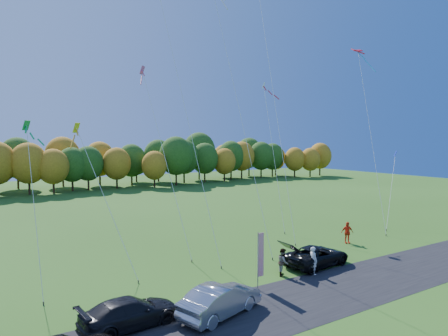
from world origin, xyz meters
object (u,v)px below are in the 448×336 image
silver_sedan (220,300)px  person_east (347,233)px  black_suv (317,256)px  feather_flag (260,254)px

silver_sedan → person_east: size_ratio=2.60×
black_suv → person_east: 7.68m
silver_sedan → feather_flag: feather_flag is taller
feather_flag → silver_sedan: bearing=-155.3°
black_suv → silver_sedan: silver_sedan is taller
feather_flag → person_east: bearing=19.5°
silver_sedan → feather_flag: 4.59m
person_east → silver_sedan: bearing=-137.0°
silver_sedan → person_east: bearing=-87.0°
person_east → feather_flag: 14.17m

